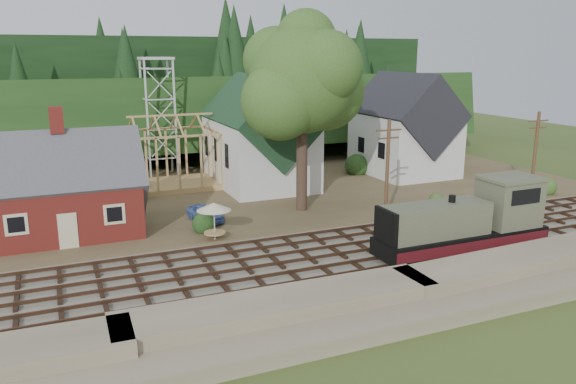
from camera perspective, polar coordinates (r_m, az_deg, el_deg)
name	(u,v)px	position (r m, az deg, el deg)	size (l,w,h in m)	color
ground	(337,256)	(36.95, 5.00, -6.47)	(140.00, 140.00, 0.00)	#384C1E
embankment	(414,309)	(30.32, 12.71, -11.52)	(64.00, 5.00, 1.60)	#7F7259
railroad_bed	(337,255)	(36.92, 5.00, -6.35)	(64.00, 11.00, 0.16)	#726B5B
village_flat	(247,192)	(52.74, -4.20, 0.00)	(64.00, 26.00, 0.30)	brown
hillside	(188,153)	(75.41, -10.17, 3.96)	(70.00, 28.00, 8.00)	#1E3F19
ridge	(164,136)	(90.89, -12.49, 5.54)	(80.00, 20.00, 12.00)	black
depot	(64,194)	(42.57, -21.84, -0.15)	(10.80, 7.41, 9.00)	#5F1F15
church	(260,135)	(53.98, -2.86, 5.79)	(8.40, 15.17, 13.00)	silver
farmhouse	(404,130)	(60.81, 11.74, 6.14)	(8.40, 10.80, 10.60)	silver
timber_frame	(173,157)	(54.35, -11.65, 3.53)	(8.20, 6.20, 6.99)	tan
lattice_tower	(157,81)	(59.45, -13.18, 10.90)	(3.20, 3.20, 12.12)	silver
big_tree	(304,87)	(44.69, 1.61, 10.58)	(10.90, 8.40, 14.70)	#38281E
telegraph_pole_near	(387,169)	(43.55, 10.06, 2.35)	(2.20, 0.28, 8.00)	#4C331E
telegraph_pole_far	(535,155)	(53.16, 23.78, 3.46)	(2.20, 0.28, 8.00)	#4C331E
locomotive	(468,223)	(38.31, 17.84, -3.03)	(11.88, 2.97, 4.76)	black
car_blue	(205,213)	(43.43, -8.40, -2.12)	(1.51, 3.74, 1.28)	#5F82CD
car_green	(48,225)	(43.95, -23.18, -3.06)	(1.16, 3.34, 1.10)	#839F6E
car_red	(407,167)	(61.55, 11.97, 2.48)	(2.01, 4.35, 1.21)	red
patio_set	(214,208)	(38.68, -7.54, -1.65)	(2.35, 2.35, 2.62)	silver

